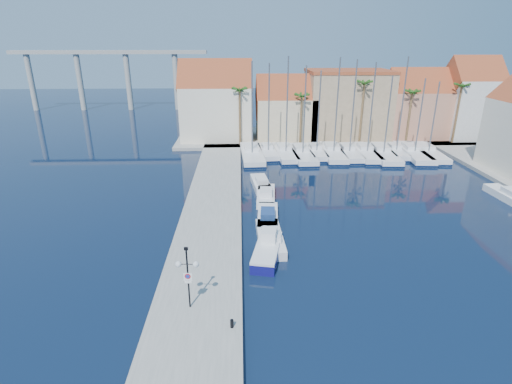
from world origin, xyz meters
TOP-DOWN VIEW (x-y plane):
  - ground at (0.00, 0.00)m, footprint 260.00×260.00m
  - quay_west at (-9.00, 13.50)m, footprint 6.00×77.00m
  - shore_north at (10.00, 48.00)m, footprint 54.00×16.00m
  - lamp_post at (-9.41, -1.15)m, footprint 1.49×0.46m
  - bollard at (-6.64, -3.26)m, footprint 0.21×0.21m
  - fishing_boat at (-3.88, 5.96)m, footprint 3.01×5.93m
  - motorboat_west_0 at (-3.46, 8.28)m, footprint 2.34×6.70m
  - motorboat_west_1 at (-3.38, 12.78)m, footprint 2.42×6.21m
  - motorboat_west_2 at (-3.19, 18.55)m, footprint 2.41×6.15m
  - motorboat_west_3 at (-3.56, 22.59)m, footprint 2.45×6.01m
  - motorboat_east_1 at (24.00, 17.60)m, footprint 2.22×6.04m
  - sailboat_0 at (-4.25, 35.82)m, footprint 3.68×12.11m
  - sailboat_1 at (-1.73, 36.95)m, footprint 3.02×8.79m
  - sailboat_2 at (0.89, 36.25)m, footprint 3.45×10.74m
  - sailboat_3 at (3.36, 35.45)m, footprint 3.39×11.28m
  - sailboat_4 at (5.72, 36.56)m, footprint 2.49×8.91m
  - sailboat_5 at (8.27, 36.13)m, footprint 3.57×11.33m
  - sailboat_6 at (10.65, 35.97)m, footprint 2.65×9.92m
  - sailboat_7 at (13.36, 35.86)m, footprint 3.28×10.88m
  - sailboat_8 at (15.71, 35.27)m, footprint 3.89×11.99m
  - sailboat_9 at (18.11, 36.28)m, footprint 2.93×8.71m
  - sailboat_10 at (20.63, 35.58)m, footprint 4.21×12.28m
  - sailboat_11 at (22.78, 35.61)m, footprint 3.67×11.50m
  - building_0 at (-10.00, 47.00)m, footprint 12.30×9.00m
  - building_1 at (2.00, 47.00)m, footprint 10.30×8.00m
  - building_2 at (13.00, 48.00)m, footprint 14.20×10.20m
  - building_3 at (25.00, 47.00)m, footprint 10.30×8.00m
  - building_4 at (34.00, 46.00)m, footprint 8.30×8.00m
  - palm_0 at (-6.00, 42.00)m, footprint 2.60×2.60m
  - palm_1 at (4.00, 42.00)m, footprint 2.60×2.60m
  - palm_2 at (14.00, 42.00)m, footprint 2.60×2.60m
  - palm_3 at (22.00, 42.00)m, footprint 2.60×2.60m
  - palm_4 at (30.00, 42.00)m, footprint 2.60×2.60m
  - viaduct at (-39.07, 82.00)m, footprint 48.00×2.20m

SIDE VIEW (x-z plane):
  - ground at x=0.00m, z-range 0.00..0.00m
  - quay_west at x=-9.00m, z-range 0.00..0.50m
  - shore_north at x=10.00m, z-range 0.00..0.50m
  - motorboat_west_0 at x=-3.46m, z-range -0.19..1.21m
  - motorboat_west_1 at x=-3.38m, z-range -0.19..1.21m
  - motorboat_west_2 at x=-3.19m, z-range -0.19..1.21m
  - motorboat_west_3 at x=-3.56m, z-range -0.19..1.21m
  - motorboat_east_1 at x=24.00m, z-range -0.19..1.21m
  - sailboat_10 at x=20.63m, z-range -5.30..6.40m
  - sailboat_11 at x=22.78m, z-range -5.06..6.17m
  - sailboat_8 at x=15.71m, z-range -5.47..6.59m
  - sailboat_0 at x=-4.25m, z-range -6.45..7.60m
  - sailboat_3 at x=3.36m, z-range -6.19..7.35m
  - sailboat_7 at x=13.36m, z-range -6.36..7.54m
  - sailboat_5 at x=8.27m, z-range -6.70..7.89m
  - sailboat_2 at x=0.89m, z-range -6.76..7.97m
  - sailboat_4 at x=5.72m, z-range -5.75..6.97m
  - sailboat_6 at x=10.65m, z-range -6.54..7.76m
  - sailboat_1 at x=-1.73m, z-range -6.25..7.51m
  - sailboat_9 at x=18.11m, z-range -6.66..7.97m
  - fishing_boat at x=-3.88m, z-range -0.33..1.65m
  - bollard at x=-6.64m, z-range 0.50..1.04m
  - lamp_post at x=-9.41m, z-range 1.19..5.59m
  - building_1 at x=2.00m, z-range -0.20..10.80m
  - building_3 at x=25.00m, z-range -0.14..11.86m
  - building_2 at x=13.00m, z-range 0.51..12.01m
  - building_0 at x=-10.00m, z-range -0.23..13.27m
  - building_4 at x=34.00m, z-range -0.03..13.97m
  - palm_1 at x=4.00m, z-range 3.56..12.71m
  - palm_3 at x=22.00m, z-range 3.78..13.43m
  - palm_0 at x=-6.00m, z-range 4.00..14.15m
  - palm_4 at x=30.00m, z-range 4.22..14.87m
  - palm_2 at x=14.00m, z-range 4.44..15.59m
  - viaduct at x=-39.07m, z-range 3.02..17.47m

